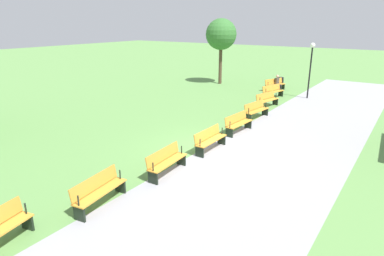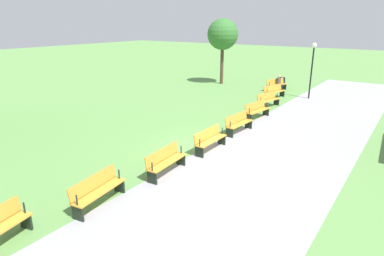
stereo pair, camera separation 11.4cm
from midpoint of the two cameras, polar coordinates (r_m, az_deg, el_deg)
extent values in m
plane|color=#5B8C47|center=(13.82, 3.04, -3.84)|extent=(120.00, 120.00, 0.00)
cube|color=#939399|center=(12.84, 12.33, -5.99)|extent=(42.31, 5.54, 0.01)
cube|color=orange|center=(26.52, 14.00, 7.22)|extent=(1.90, 1.05, 0.04)
cube|color=orange|center=(26.61, 13.71, 7.80)|extent=(1.79, 0.74, 0.40)
cube|color=black|center=(27.23, 15.17, 6.89)|extent=(0.18, 0.37, 0.43)
cylinder|color=black|center=(27.14, 15.27, 7.70)|extent=(0.06, 0.06, 0.30)
cube|color=black|center=(25.91, 12.69, 6.54)|extent=(0.18, 0.37, 0.43)
cylinder|color=black|center=(25.83, 12.79, 7.39)|extent=(0.06, 0.06, 0.30)
cube|color=orange|center=(23.82, 13.66, 6.08)|extent=(1.92, 0.94, 0.04)
cube|color=orange|center=(23.89, 13.32, 6.73)|extent=(1.82, 0.61, 0.40)
cube|color=black|center=(24.56, 14.86, 5.77)|extent=(0.16, 0.38, 0.43)
cylinder|color=black|center=(24.47, 14.97, 6.67)|extent=(0.05, 0.05, 0.30)
cube|color=black|center=(23.18, 12.31, 5.27)|extent=(0.16, 0.38, 0.43)
cylinder|color=black|center=(23.09, 12.42, 6.21)|extent=(0.05, 0.05, 0.30)
cube|color=orange|center=(21.14, 12.72, 4.69)|extent=(1.92, 0.82, 0.04)
cube|color=orange|center=(21.20, 12.32, 5.42)|extent=(1.85, 0.49, 0.40)
cube|color=black|center=(21.91, 13.96, 4.43)|extent=(0.14, 0.38, 0.43)
cylinder|color=black|center=(21.81, 14.08, 5.43)|extent=(0.05, 0.05, 0.30)
cube|color=black|center=(20.49, 11.31, 3.70)|extent=(0.14, 0.38, 0.43)
cylinder|color=black|center=(20.39, 11.42, 4.76)|extent=(0.05, 0.05, 0.30)
cube|color=orange|center=(18.52, 10.93, 2.97)|extent=(1.91, 0.70, 0.04)
cube|color=orange|center=(18.56, 10.45, 3.80)|extent=(1.86, 0.36, 0.40)
cube|color=black|center=(19.31, 12.25, 2.77)|extent=(0.11, 0.38, 0.43)
cylinder|color=black|center=(19.20, 12.38, 3.90)|extent=(0.05, 0.05, 0.30)
cube|color=black|center=(17.87, 9.41, 1.73)|extent=(0.11, 0.38, 0.43)
cylinder|color=black|center=(17.75, 9.53, 2.94)|extent=(0.05, 0.05, 0.30)
cube|color=orange|center=(16.01, 7.91, 0.77)|extent=(1.89, 0.57, 0.04)
cube|color=orange|center=(16.03, 7.33, 1.73)|extent=(1.87, 0.23, 0.40)
cube|color=black|center=(16.80, 9.40, 0.69)|extent=(0.09, 0.38, 0.43)
cylinder|color=black|center=(16.68, 9.52, 1.98)|extent=(0.05, 0.05, 0.30)
cube|color=black|center=(15.36, 6.21, -0.81)|extent=(0.09, 0.38, 0.43)
cylinder|color=black|center=(15.23, 6.32, 0.58)|extent=(0.05, 0.05, 0.30)
cube|color=orange|center=(13.66, 3.07, -2.10)|extent=(1.87, 0.44, 0.04)
cube|color=orange|center=(13.68, 2.37, -0.98)|extent=(1.87, 0.10, 0.40)
cube|color=black|center=(14.45, 4.86, -1.98)|extent=(0.06, 0.37, 0.43)
cylinder|color=black|center=(14.32, 4.97, -0.51)|extent=(0.04, 0.04, 0.30)
cube|color=black|center=(13.05, 1.06, -4.14)|extent=(0.06, 0.37, 0.43)
cylinder|color=black|center=(12.90, 1.14, -2.53)|extent=(0.04, 0.04, 0.30)
cube|color=orange|center=(11.61, -4.45, -5.84)|extent=(1.89, 0.57, 0.04)
cube|color=orange|center=(11.63, -5.30, -4.54)|extent=(1.87, 0.23, 0.40)
cube|color=black|center=(12.37, -2.13, -5.43)|extent=(0.09, 0.38, 0.43)
cylinder|color=black|center=(12.21, -2.07, -3.75)|extent=(0.05, 0.05, 0.30)
cube|color=black|center=(11.08, -7.01, -8.48)|extent=(0.09, 0.38, 0.43)
cylinder|color=black|center=(10.90, -7.01, -6.65)|extent=(0.05, 0.05, 0.30)
cube|color=orange|center=(10.05, -15.71, -10.46)|extent=(1.91, 0.70, 0.04)
cube|color=orange|center=(10.07, -16.69, -8.96)|extent=(1.86, 0.36, 0.40)
cube|color=black|center=(10.74, -12.50, -9.69)|extent=(0.11, 0.38, 0.43)
cylinder|color=black|center=(10.55, -12.56, -7.81)|extent=(0.05, 0.05, 0.30)
cube|color=black|center=(9.64, -19.11, -13.73)|extent=(0.11, 0.38, 0.43)
cylinder|color=black|center=(9.43, -19.27, -11.71)|extent=(0.05, 0.05, 0.30)
cube|color=black|center=(9.79, -26.72, -14.21)|extent=(0.14, 0.38, 0.43)
cylinder|color=black|center=(9.59, -26.97, -12.23)|extent=(0.05, 0.05, 0.30)
cube|color=#4C4238|center=(26.62, 14.25, 7.79)|extent=(0.37, 0.30, 0.50)
sphere|color=tan|center=(26.55, 14.35, 8.61)|extent=(0.22, 0.22, 0.22)
cylinder|color=#23232D|center=(26.62, 14.63, 7.17)|extent=(0.25, 0.38, 0.13)
cylinder|color=#23232D|center=(26.55, 14.89, 6.64)|extent=(0.14, 0.14, 0.43)
cylinder|color=#23232D|center=(26.49, 14.38, 7.13)|extent=(0.25, 0.38, 0.13)
cylinder|color=#23232D|center=(26.41, 14.64, 6.61)|extent=(0.14, 0.14, 0.43)
cylinder|color=#4C3828|center=(28.65, 4.77, 10.83)|extent=(0.28, 0.28, 3.26)
sphere|color=#336B2D|center=(28.46, 4.91, 15.74)|extent=(2.53, 2.53, 2.53)
cylinder|color=black|center=(24.24, 19.43, 8.84)|extent=(0.10, 0.10, 3.45)
sphere|color=white|center=(24.05, 19.89, 13.22)|extent=(0.32, 0.32, 0.32)
cylinder|color=black|center=(28.08, 14.82, 7.62)|extent=(0.46, 0.46, 0.79)
camera|label=1|loc=(0.06, -90.23, -0.07)|focal=31.07mm
camera|label=2|loc=(0.06, 89.77, 0.07)|focal=31.07mm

